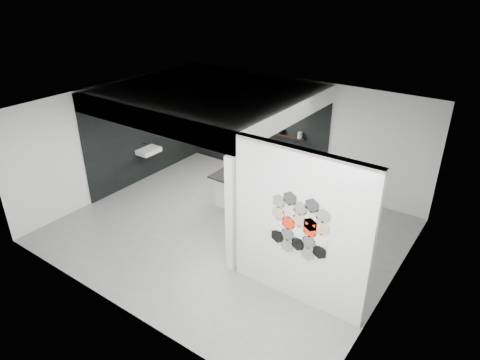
% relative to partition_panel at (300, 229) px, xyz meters
% --- Properties ---
extents(floor, '(7.00, 6.00, 0.01)m').
position_rel_partition_panel_xyz_m(floor, '(-2.23, 1.00, -1.40)').
color(floor, slate).
extents(partition_panel, '(2.45, 0.15, 2.80)m').
position_rel_partition_panel_xyz_m(partition_panel, '(0.00, 0.00, 0.00)').
color(partition_panel, silver).
rests_on(partition_panel, floor).
extents(bay_clad_back, '(4.40, 0.04, 2.35)m').
position_rel_partition_panel_xyz_m(bay_clad_back, '(-3.52, 3.97, -0.22)').
color(bay_clad_back, black).
rests_on(bay_clad_back, floor).
extents(bay_clad_left, '(0.04, 4.00, 2.35)m').
position_rel_partition_panel_xyz_m(bay_clad_left, '(-5.70, 2.00, -0.22)').
color(bay_clad_left, black).
rests_on(bay_clad_left, floor).
extents(bulkhead, '(4.40, 4.00, 0.40)m').
position_rel_partition_panel_xyz_m(bulkhead, '(-3.52, 2.00, 1.15)').
color(bulkhead, silver).
rests_on(bulkhead, corner_column).
extents(corner_column, '(0.16, 0.16, 2.35)m').
position_rel_partition_panel_xyz_m(corner_column, '(-1.41, 0.00, -0.22)').
color(corner_column, silver).
rests_on(corner_column, floor).
extents(fascia_beam, '(4.40, 0.16, 0.40)m').
position_rel_partition_panel_xyz_m(fascia_beam, '(-3.52, 0.08, 1.15)').
color(fascia_beam, silver).
rests_on(fascia_beam, corner_column).
extents(wall_basin, '(0.40, 0.60, 0.12)m').
position_rel_partition_panel_xyz_m(wall_basin, '(-5.46, 1.80, -0.55)').
color(wall_basin, silver).
rests_on(wall_basin, bay_clad_left).
extents(display_shelf, '(3.00, 0.15, 0.04)m').
position_rel_partition_panel_xyz_m(display_shelf, '(-3.43, 3.87, -0.10)').
color(display_shelf, black).
rests_on(display_shelf, bay_clad_back).
extents(kitchen_island, '(1.59, 0.71, 1.28)m').
position_rel_partition_panel_xyz_m(kitchen_island, '(-2.42, 1.93, -0.97)').
color(kitchen_island, silver).
rests_on(kitchen_island, floor).
extents(stockpot, '(0.26, 0.26, 0.17)m').
position_rel_partition_panel_xyz_m(stockpot, '(-4.49, 3.87, 0.01)').
color(stockpot, black).
rests_on(stockpot, display_shelf).
extents(kettle, '(0.24, 0.24, 0.17)m').
position_rel_partition_panel_xyz_m(kettle, '(-2.62, 3.87, 0.00)').
color(kettle, black).
rests_on(kettle, display_shelf).
extents(glass_bowl, '(0.15, 0.15, 0.09)m').
position_rel_partition_panel_xyz_m(glass_bowl, '(-2.08, 3.87, -0.03)').
color(glass_bowl, gray).
rests_on(glass_bowl, display_shelf).
extents(glass_vase, '(0.14, 0.14, 0.16)m').
position_rel_partition_panel_xyz_m(glass_vase, '(-2.08, 3.87, -0.00)').
color(glass_vase, gray).
rests_on(glass_vase, display_shelf).
extents(bottle_dark, '(0.09, 0.09, 0.18)m').
position_rel_partition_panel_xyz_m(bottle_dark, '(-3.79, 3.87, 0.01)').
color(bottle_dark, black).
rests_on(bottle_dark, display_shelf).
extents(utensil_cup, '(0.09, 0.09, 0.09)m').
position_rel_partition_panel_xyz_m(utensil_cup, '(-4.43, 3.87, -0.04)').
color(utensil_cup, black).
rests_on(utensil_cup, display_shelf).
extents(hex_tile_cluster, '(1.04, 0.02, 1.16)m').
position_rel_partition_panel_xyz_m(hex_tile_cluster, '(0.03, -0.09, 0.10)').
color(hex_tile_cluster, black).
rests_on(hex_tile_cluster, partition_panel).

